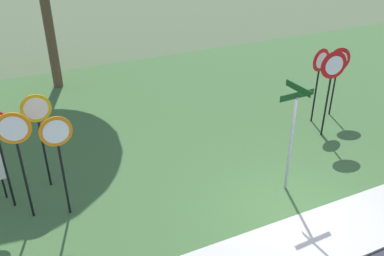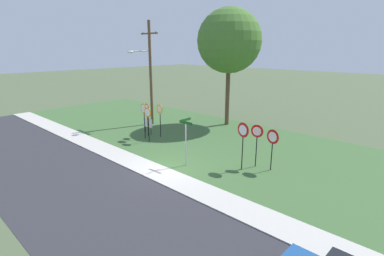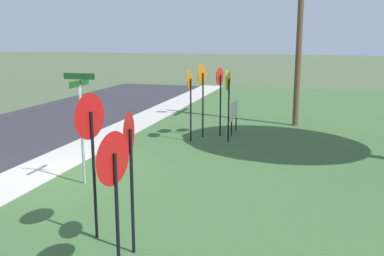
% 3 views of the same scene
% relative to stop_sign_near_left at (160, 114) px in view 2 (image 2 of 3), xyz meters
% --- Properties ---
extents(ground_plane, '(160.00, 160.00, 0.00)m').
position_rel_stop_sign_near_left_xyz_m(ground_plane, '(4.93, -3.64, -1.88)').
color(ground_plane, '#4C5B3D').
extents(road_asphalt, '(44.00, 6.40, 0.01)m').
position_rel_stop_sign_near_left_xyz_m(road_asphalt, '(4.93, -8.44, -1.87)').
color(road_asphalt, '#2D2D33').
rests_on(road_asphalt, ground_plane).
extents(sidewalk_strip, '(44.00, 1.60, 0.06)m').
position_rel_stop_sign_near_left_xyz_m(sidewalk_strip, '(4.93, -4.44, -1.85)').
color(sidewalk_strip, '#BCB7AD').
rests_on(sidewalk_strip, ground_plane).
extents(grass_median, '(44.00, 12.00, 0.04)m').
position_rel_stop_sign_near_left_xyz_m(grass_median, '(4.93, 2.36, -1.86)').
color(grass_median, '#3D6033').
rests_on(grass_median, ground_plane).
extents(stop_sign_near_left, '(0.70, 0.10, 2.54)m').
position_rel_stop_sign_near_left_xyz_m(stop_sign_near_left, '(0.00, 0.00, 0.00)').
color(stop_sign_near_left, black).
rests_on(stop_sign_near_left, grass_median).
extents(stop_sign_near_right, '(0.71, 0.13, 2.67)m').
position_rel_stop_sign_near_left_xyz_m(stop_sign_near_right, '(-0.55, -1.07, 0.10)').
color(stop_sign_near_right, black).
rests_on(stop_sign_near_right, grass_median).
extents(stop_sign_far_left, '(0.63, 0.15, 2.55)m').
position_rel_stop_sign_near_left_xyz_m(stop_sign_far_left, '(-0.91, -0.48, -0.02)').
color(stop_sign_far_left, black).
rests_on(stop_sign_far_left, grass_median).
extents(stop_sign_far_center, '(0.69, 0.10, 2.52)m').
position_rel_stop_sign_near_left_xyz_m(stop_sign_far_center, '(0.24, -1.31, -0.02)').
color(stop_sign_far_center, black).
rests_on(stop_sign_far_center, grass_median).
extents(yield_sign_near_left, '(0.80, 0.17, 2.35)m').
position_rel_stop_sign_near_left_xyz_m(yield_sign_near_left, '(9.26, 0.10, -0.09)').
color(yield_sign_near_left, black).
rests_on(yield_sign_near_left, grass_median).
extents(yield_sign_near_right, '(0.82, 0.17, 2.71)m').
position_rel_stop_sign_near_left_xyz_m(yield_sign_near_right, '(8.03, -0.93, 0.21)').
color(yield_sign_near_right, black).
rests_on(yield_sign_near_right, grass_median).
extents(yield_sign_far_left, '(0.73, 0.14, 2.48)m').
position_rel_stop_sign_near_left_xyz_m(yield_sign_far_left, '(8.37, -0.04, 0.02)').
color(yield_sign_far_left, black).
rests_on(yield_sign_far_left, grass_median).
extents(street_name_post, '(0.96, 0.82, 2.80)m').
position_rel_stop_sign_near_left_xyz_m(street_name_post, '(5.35, -2.64, -0.16)').
color(street_name_post, '#9EA0A8').
rests_on(street_name_post, grass_median).
extents(utility_pole, '(2.10, 2.36, 8.83)m').
position_rel_stop_sign_near_left_xyz_m(utility_pole, '(-3.64, 2.02, 2.92)').
color(utility_pole, brown).
rests_on(utility_pole, grass_median).
extents(notice_board, '(1.10, 0.09, 1.25)m').
position_rel_stop_sign_near_left_xyz_m(notice_board, '(-1.45, -0.03, -1.01)').
color(notice_board, black).
rests_on(notice_board, grass_median).
extents(oak_tree_left, '(5.37, 5.37, 9.86)m').
position_rel_stop_sign_near_left_xyz_m(oak_tree_left, '(1.30, 6.66, 5.32)').
color(oak_tree_left, brown).
rests_on(oak_tree_left, grass_median).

